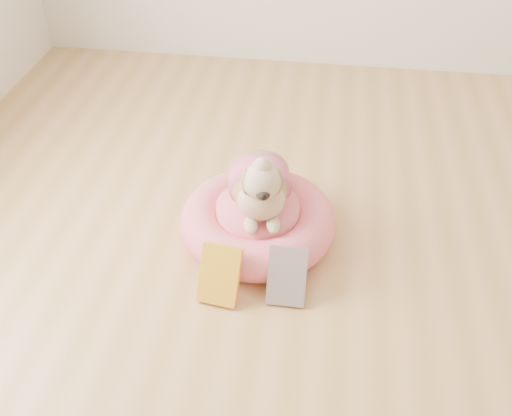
# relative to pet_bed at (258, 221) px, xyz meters

# --- Properties ---
(floor) EXTENTS (4.50, 4.50, 0.00)m
(floor) POSITION_rel_pet_bed_xyz_m (0.47, -0.69, -0.07)
(floor) COLOR tan
(floor) RESTS_ON ground
(pet_bed) EXTENTS (0.60, 0.60, 0.16)m
(pet_bed) POSITION_rel_pet_bed_xyz_m (0.00, 0.00, 0.00)
(pet_bed) COLOR #FF6382
(pet_bed) RESTS_ON floor
(dog) EXTENTS (0.35, 0.45, 0.30)m
(dog) POSITION_rel_pet_bed_xyz_m (0.01, 0.00, 0.23)
(dog) COLOR brown
(dog) RESTS_ON pet_bed
(book_yellow) EXTENTS (0.15, 0.15, 0.20)m
(book_yellow) POSITION_rel_pet_bed_xyz_m (-0.09, -0.32, 0.02)
(book_yellow) COLOR yellow
(book_yellow) RESTS_ON floor
(book_white) EXTENTS (0.13, 0.13, 0.18)m
(book_white) POSITION_rel_pet_bed_xyz_m (0.14, -0.29, 0.02)
(book_white) COLOR silver
(book_white) RESTS_ON floor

